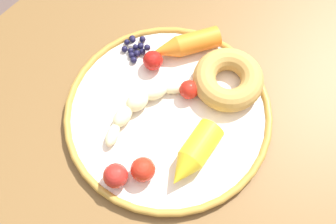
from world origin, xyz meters
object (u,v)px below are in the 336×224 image
object	(u,v)px
banana	(140,105)
blueberry_pile	(136,48)
tomato_extra	(153,61)
tomato_far	(189,90)
donut	(230,80)
carrot_orange	(184,45)
dining_table	(200,135)
tomato_mid	(116,176)
carrot_yellow	(194,155)
tomato_near	(143,170)
plate	(168,113)

from	to	relation	value
banana	blueberry_pile	world-z (taller)	banana
blueberry_pile	tomato_extra	bearing A→B (deg)	-97.42
tomato_far	tomato_extra	bearing A→B (deg)	86.11
donut	carrot_orange	bearing A→B (deg)	85.28
carrot_orange	blueberry_pile	bearing A→B (deg)	127.60
blueberry_pile	dining_table	bearing A→B (deg)	-97.03
carrot_orange	blueberry_pile	world-z (taller)	carrot_orange
dining_table	tomato_mid	distance (m)	0.22
donut	blueberry_pile	size ratio (longest dim) A/B	2.16
carrot_yellow	tomato_far	xyz separation A→B (m)	(0.09, 0.08, -0.01)
dining_table	tomato_extra	size ratio (longest dim) A/B	29.68
blueberry_pile	tomato_extra	size ratio (longest dim) A/B	1.59
tomato_extra	carrot_yellow	bearing A→B (deg)	-120.41
donut	tomato_mid	world-z (taller)	same
banana	tomato_near	world-z (taller)	tomato_near
dining_table	donut	distance (m)	0.14
carrot_yellow	tomato_near	xyz separation A→B (m)	(-0.07, 0.05, -0.00)
tomato_mid	carrot_yellow	bearing A→B (deg)	-35.76
tomato_near	tomato_extra	size ratio (longest dim) A/B	1.11
plate	tomato_extra	size ratio (longest dim) A/B	9.98
banana	blueberry_pile	bearing A→B (deg)	44.73
dining_table	donut	bearing A→B (deg)	-2.54
carrot_orange	tomato_mid	distance (m)	0.26
plate	carrot_orange	xyz separation A→B (m)	(0.11, 0.05, 0.02)
plate	tomato_far	bearing A→B (deg)	-7.21
carrot_orange	tomato_extra	bearing A→B (deg)	158.76
carrot_yellow	tomato_near	world-z (taller)	carrot_yellow
banana	tomato_extra	distance (m)	0.08
plate	banana	world-z (taller)	banana
dining_table	carrot_yellow	xyz separation A→B (m)	(-0.08, -0.04, 0.12)
blueberry_pile	tomato_extra	world-z (taller)	tomato_extra
plate	tomato_mid	xyz separation A→B (m)	(-0.14, -0.01, 0.02)
banana	tomato_far	size ratio (longest dim) A/B	5.38
banana	donut	distance (m)	0.15
carrot_yellow	tomato_far	size ratio (longest dim) A/B	3.49
donut	blueberry_pile	xyz separation A→B (m)	(-0.04, 0.17, -0.01)
blueberry_pile	tomato_mid	distance (m)	0.24
carrot_yellow	donut	world-z (taller)	carrot_yellow
dining_table	blueberry_pile	distance (m)	0.20
plate	carrot_yellow	world-z (taller)	carrot_yellow
carrot_orange	plate	bearing A→B (deg)	-154.24
carrot_orange	tomato_near	distance (m)	0.23
dining_table	carrot_orange	distance (m)	0.17
plate	carrot_yellow	size ratio (longest dim) A/B	3.06
banana	tomato_extra	size ratio (longest dim) A/B	5.02
tomato_near	banana	bearing A→B (deg)	43.21
banana	tomato_mid	size ratio (longest dim) A/B	4.56
dining_table	carrot_orange	size ratio (longest dim) A/B	8.18
donut	tomato_far	distance (m)	0.07
tomato_near	tomato_far	world-z (taller)	tomato_near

